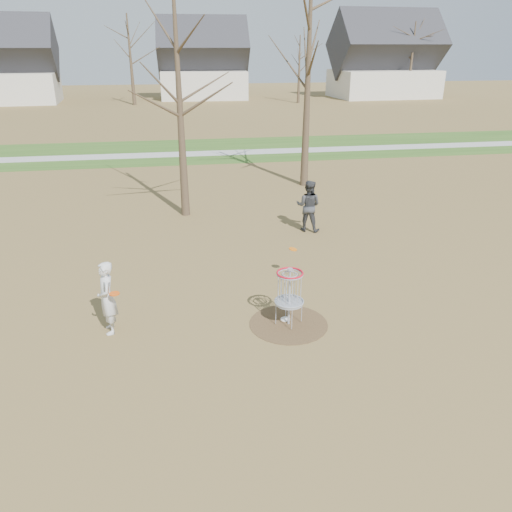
{
  "coord_description": "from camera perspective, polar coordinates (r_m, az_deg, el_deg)",
  "views": [
    {
      "loc": [
        -2.38,
        -9.64,
        5.86
      ],
      "look_at": [
        -0.5,
        1.5,
        1.1
      ],
      "focal_mm": 35.0,
      "sensor_mm": 36.0,
      "label": 1
    }
  ],
  "objects": [
    {
      "name": "footpath",
      "position": [
        30.3,
        -5.01,
        11.63
      ],
      "size": [
        160.0,
        1.5,
        0.01
      ],
      "primitive_type": "cube",
      "color": "#9E9E99",
      "rests_on": "green_band"
    },
    {
      "name": "disc_grounded",
      "position": [
        11.67,
        3.36,
        -7.22
      ],
      "size": [
        0.22,
        0.22,
        0.02
      ],
      "primitive_type": "cylinder",
      "color": "white",
      "rests_on": "dirt_circle"
    },
    {
      "name": "ground",
      "position": [
        11.53,
        3.73,
        -7.75
      ],
      "size": [
        160.0,
        160.0,
        0.0
      ],
      "primitive_type": "plane",
      "color": "brown",
      "rests_on": "ground"
    },
    {
      "name": "discs_in_play",
      "position": [
        12.05,
        -4.29,
        -1.34
      ],
      "size": [
        4.65,
        2.55,
        0.27
      ],
      "color": "orange",
      "rests_on": "ground"
    },
    {
      "name": "green_band",
      "position": [
        31.28,
        -5.17,
        11.96
      ],
      "size": [
        160.0,
        8.0,
        0.01
      ],
      "primitive_type": "cube",
      "color": "#2D5119",
      "rests_on": "ground"
    },
    {
      "name": "player_standing",
      "position": [
        11.3,
        -16.67,
        -4.62
      ],
      "size": [
        0.5,
        0.67,
        1.66
      ],
      "primitive_type": "imported",
      "rotation": [
        0.0,
        0.0,
        -1.39
      ],
      "color": "silver",
      "rests_on": "ground"
    },
    {
      "name": "dirt_circle",
      "position": [
        11.53,
        3.73,
        -7.73
      ],
      "size": [
        1.8,
        1.8,
        0.01
      ],
      "primitive_type": "cylinder",
      "color": "#47331E",
      "rests_on": "ground"
    },
    {
      "name": "disc_golf_basket",
      "position": [
        11.09,
        3.85,
        -3.69
      ],
      "size": [
        0.64,
        0.64,
        1.35
      ],
      "color": "#9EA3AD",
      "rests_on": "ground"
    },
    {
      "name": "bare_trees",
      "position": [
        45.62,
        -4.71,
        22.12
      ],
      "size": [
        52.62,
        44.98,
        9.0
      ],
      "color": "#382B1E",
      "rests_on": "ground"
    },
    {
      "name": "player_throwing",
      "position": [
        17.04,
        6.0,
        5.72
      ],
      "size": [
        1.06,
        0.98,
        1.76
      ],
      "primitive_type": "imported",
      "rotation": [
        0.0,
        0.0,
        2.67
      ],
      "color": "#36383C",
      "rests_on": "ground"
    },
    {
      "name": "houses_row",
      "position": [
        62.6,
        -3.69,
        20.66
      ],
      "size": [
        56.51,
        10.01,
        7.26
      ],
      "color": "silver",
      "rests_on": "ground"
    }
  ]
}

